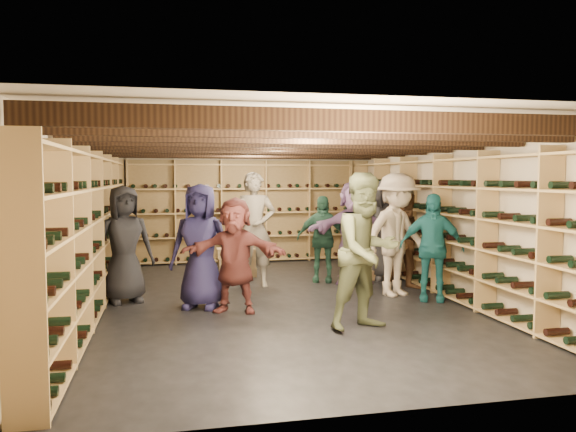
% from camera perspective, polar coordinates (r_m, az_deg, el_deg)
% --- Properties ---
extents(ground, '(8.00, 8.00, 0.00)m').
position_cam_1_polar(ground, '(8.28, -0.98, -8.56)').
color(ground, black).
rests_on(ground, ground).
extents(walls, '(5.52, 8.02, 2.40)m').
position_cam_1_polar(walls, '(8.11, -0.99, -0.26)').
color(walls, '#C2B297').
rests_on(walls, ground).
extents(ceiling, '(5.50, 8.00, 0.01)m').
position_cam_1_polar(ceiling, '(8.11, -1.00, 8.23)').
color(ceiling, beige).
rests_on(ceiling, walls).
extents(ceiling_joists, '(5.40, 7.12, 0.18)m').
position_cam_1_polar(ceiling_joists, '(8.10, -1.00, 7.24)').
color(ceiling_joists, black).
rests_on(ceiling_joists, ground).
extents(wine_rack_left, '(0.32, 7.50, 2.15)m').
position_cam_1_polar(wine_rack_left, '(8.03, -19.29, -1.42)').
color(wine_rack_left, tan).
rests_on(wine_rack_left, ground).
extents(wine_rack_right, '(0.32, 7.50, 2.15)m').
position_cam_1_polar(wine_rack_right, '(8.97, 15.33, -0.79)').
color(wine_rack_right, tan).
rests_on(wine_rack_right, ground).
extents(wine_rack_back, '(4.70, 0.30, 2.15)m').
position_cam_1_polar(wine_rack_back, '(11.89, -4.56, 0.48)').
color(wine_rack_back, tan).
rests_on(wine_rack_back, ground).
extents(crate_stack_left, '(0.55, 0.41, 0.51)m').
position_cam_1_polar(crate_stack_left, '(10.19, -4.92, -4.74)').
color(crate_stack_left, tan).
rests_on(crate_stack_left, ground).
extents(crate_stack_right, '(0.51, 0.34, 0.51)m').
position_cam_1_polar(crate_stack_right, '(10.24, -5.71, -4.70)').
color(crate_stack_right, tan).
rests_on(crate_stack_right, ground).
extents(crate_loose, '(0.57, 0.45, 0.17)m').
position_cam_1_polar(crate_loose, '(9.94, 7.20, -5.98)').
color(crate_loose, tan).
rests_on(crate_loose, ground).
extents(person_0, '(0.95, 0.77, 1.68)m').
position_cam_1_polar(person_0, '(8.36, -16.30, -2.76)').
color(person_0, black).
rests_on(person_0, ground).
extents(person_2, '(1.07, 0.94, 1.85)m').
position_cam_1_polar(person_2, '(6.68, 8.00, -3.58)').
color(person_2, '#505637').
rests_on(person_2, ground).
extents(person_3, '(1.37, 1.08, 1.86)m').
position_cam_1_polar(person_3, '(8.62, 11.00, -1.87)').
color(person_3, beige).
rests_on(person_3, ground).
extents(person_4, '(0.99, 0.73, 1.56)m').
position_cam_1_polar(person_4, '(8.42, 14.37, -3.08)').
color(person_4, '#1E6A71').
rests_on(person_4, ground).
extents(person_5, '(1.49, 0.91, 1.53)m').
position_cam_1_polar(person_5, '(7.50, -5.42, -3.96)').
color(person_5, brown).
rests_on(person_5, ground).
extents(person_6, '(0.97, 0.81, 1.71)m').
position_cam_1_polar(person_6, '(7.79, -8.87, -3.04)').
color(person_6, '#1B1940').
rests_on(person_6, ground).
extents(person_7, '(0.73, 0.52, 1.88)m').
position_cam_1_polar(person_7, '(9.22, -3.41, -1.37)').
color(person_7, gray).
rests_on(person_7, ground).
extents(person_8, '(0.85, 0.71, 1.56)m').
position_cam_1_polar(person_8, '(9.16, 12.07, -2.49)').
color(person_8, '#4F311C').
rests_on(person_8, ground).
extents(person_10, '(0.94, 0.63, 1.48)m').
position_cam_1_polar(person_10, '(9.65, 3.46, -2.33)').
color(person_10, '#234B3A').
rests_on(person_10, ground).
extents(person_11, '(1.67, 0.73, 1.74)m').
position_cam_1_polar(person_11, '(9.54, 6.71, -1.63)').
color(person_11, slate).
rests_on(person_11, ground).
extents(person_12, '(0.92, 0.65, 1.77)m').
position_cam_1_polar(person_12, '(9.99, 9.93, -1.34)').
color(person_12, '#2E2E32').
rests_on(person_12, ground).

